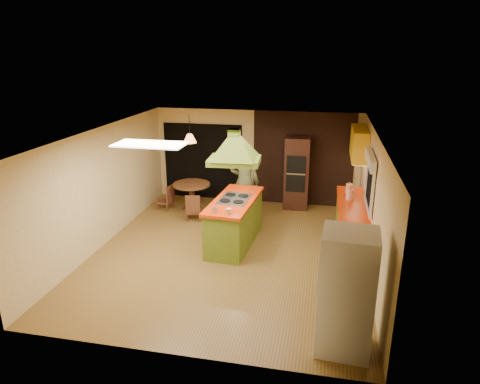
% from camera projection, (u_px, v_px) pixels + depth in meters
% --- Properties ---
extents(ground, '(6.50, 6.50, 0.00)m').
position_uv_depth(ground, '(230.00, 252.00, 8.92)').
color(ground, olive).
rests_on(ground, ground).
extents(room_walls, '(5.50, 6.50, 6.50)m').
position_uv_depth(room_walls, '(230.00, 195.00, 8.52)').
color(room_walls, beige).
rests_on(room_walls, ground).
extents(ceiling_plane, '(6.50, 6.50, 0.00)m').
position_uv_depth(ceiling_plane, '(229.00, 133.00, 8.13)').
color(ceiling_plane, silver).
rests_on(ceiling_plane, room_walls).
extents(brick_panel, '(2.64, 0.03, 2.50)m').
position_uv_depth(brick_panel, '(303.00, 159.00, 11.29)').
color(brick_panel, '#381E14').
rests_on(brick_panel, ground).
extents(nook_opening, '(2.20, 0.03, 2.10)m').
position_uv_depth(nook_opening, '(203.00, 161.00, 11.87)').
color(nook_opening, black).
rests_on(nook_opening, ground).
extents(right_counter, '(0.62, 3.05, 0.92)m').
position_uv_depth(right_counter, '(351.00, 229.00, 8.87)').
color(right_counter, olive).
rests_on(right_counter, ground).
extents(upper_cabinets, '(0.34, 1.40, 0.70)m').
position_uv_depth(upper_cabinets, '(359.00, 143.00, 9.86)').
color(upper_cabinets, yellow).
rests_on(upper_cabinets, room_walls).
extents(window_right, '(0.12, 1.35, 1.06)m').
position_uv_depth(window_right, '(371.00, 172.00, 8.22)').
color(window_right, black).
rests_on(window_right, room_walls).
extents(fluor_panel, '(1.20, 0.60, 0.03)m').
position_uv_depth(fluor_panel, '(150.00, 144.00, 7.23)').
color(fluor_panel, white).
rests_on(fluor_panel, ceiling_plane).
extents(kitchen_island, '(0.96, 2.09, 1.03)m').
position_uv_depth(kitchen_island, '(234.00, 221.00, 9.15)').
color(kitchen_island, olive).
rests_on(kitchen_island, ground).
extents(range_hood, '(1.08, 0.81, 0.79)m').
position_uv_depth(range_hood, '(234.00, 141.00, 8.60)').
color(range_hood, olive).
rests_on(range_hood, ceiling_plane).
extents(man, '(0.72, 0.48, 1.95)m').
position_uv_depth(man, '(244.00, 182.00, 10.28)').
color(man, '#4F572E').
rests_on(man, ground).
extents(refrigerator, '(0.77, 0.73, 1.78)m').
position_uv_depth(refrigerator, '(346.00, 292.00, 5.78)').
color(refrigerator, silver).
rests_on(refrigerator, ground).
extents(wall_oven, '(0.64, 0.61, 1.90)m').
position_uv_depth(wall_oven, '(297.00, 173.00, 11.14)').
color(wall_oven, '#452116').
rests_on(wall_oven, ground).
extents(dining_table, '(0.96, 0.96, 0.72)m').
position_uv_depth(dining_table, '(192.00, 191.00, 11.10)').
color(dining_table, brown).
rests_on(dining_table, ground).
extents(chair_left, '(0.43, 0.43, 0.66)m').
position_uv_depth(chair_left, '(165.00, 197.00, 11.20)').
color(chair_left, brown).
rests_on(chair_left, ground).
extents(chair_near, '(0.44, 0.44, 0.68)m').
position_uv_depth(chair_near, '(194.00, 207.00, 10.50)').
color(chair_near, brown).
rests_on(chair_near, ground).
extents(pendant_lamp, '(0.43, 0.43, 0.21)m').
position_uv_depth(pendant_lamp, '(190.00, 138.00, 10.66)').
color(pendant_lamp, '#FF9E3F').
rests_on(pendant_lamp, ceiling_plane).
extents(canister_large, '(0.18, 0.18, 0.23)m').
position_uv_depth(canister_large, '(350.00, 194.00, 9.23)').
color(canister_large, '#FCE4CB').
rests_on(canister_large, right_counter).
extents(canister_medium, '(0.19, 0.19, 0.21)m').
position_uv_depth(canister_medium, '(349.00, 189.00, 9.65)').
color(canister_medium, '#FBE5CA').
rests_on(canister_medium, right_counter).
extents(canister_small, '(0.15, 0.15, 0.17)m').
position_uv_depth(canister_small, '(350.00, 195.00, 9.29)').
color(canister_small, beige).
rests_on(canister_small, right_counter).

